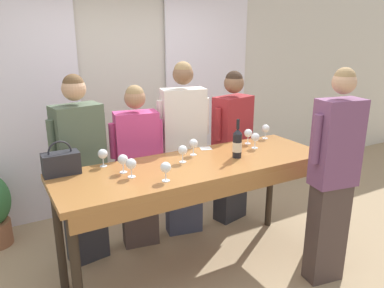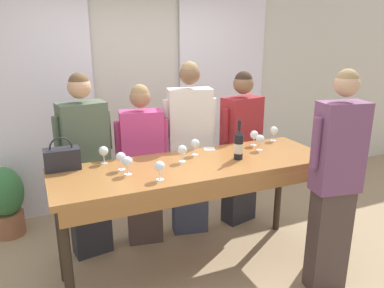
% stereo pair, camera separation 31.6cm
% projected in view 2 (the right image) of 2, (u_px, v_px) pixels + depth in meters
% --- Properties ---
extents(ground_plane, '(18.00, 18.00, 0.00)m').
position_uv_depth(ground_plane, '(195.00, 268.00, 3.48)').
color(ground_plane, tan).
extents(wall_back, '(12.00, 0.06, 2.80)m').
position_uv_depth(wall_back, '(138.00, 92.00, 4.62)').
color(wall_back, beige).
rests_on(wall_back, ground_plane).
extents(curtain_panel_left, '(1.22, 0.03, 2.69)m').
position_uv_depth(curtain_panel_left, '(39.00, 104.00, 4.14)').
color(curtain_panel_left, white).
rests_on(curtain_panel_left, ground_plane).
extents(curtain_panel_right, '(1.22, 0.03, 2.69)m').
position_uv_depth(curtain_panel_right, '(222.00, 91.00, 5.02)').
color(curtain_panel_right, white).
rests_on(curtain_panel_right, ground_plane).
extents(tasting_bar, '(2.39, 0.77, 1.04)m').
position_uv_depth(tasting_bar, '(197.00, 177.00, 3.19)').
color(tasting_bar, '#9E6633').
rests_on(tasting_bar, ground_plane).
extents(wine_bottle, '(0.08, 0.08, 0.35)m').
position_uv_depth(wine_bottle, '(239.00, 145.00, 3.25)').
color(wine_bottle, black).
rests_on(wine_bottle, tasting_bar).
extents(handbag, '(0.28, 0.14, 0.27)m').
position_uv_depth(handbag, '(62.00, 158.00, 3.02)').
color(handbag, '#232328').
rests_on(handbag, tasting_bar).
extents(wine_glass_front_left, '(0.08, 0.08, 0.15)m').
position_uv_depth(wine_glass_front_left, '(121.00, 157.00, 3.00)').
color(wine_glass_front_left, white).
rests_on(wine_glass_front_left, tasting_bar).
extents(wine_glass_front_mid, '(0.08, 0.08, 0.15)m').
position_uv_depth(wine_glass_front_mid, '(195.00, 144.00, 3.36)').
color(wine_glass_front_mid, white).
rests_on(wine_glass_front_mid, tasting_bar).
extents(wine_glass_front_right, '(0.08, 0.08, 0.15)m').
position_uv_depth(wine_glass_front_right, '(182.00, 150.00, 3.18)').
color(wine_glass_front_right, white).
rests_on(wine_glass_front_right, tasting_bar).
extents(wine_glass_center_left, '(0.08, 0.08, 0.15)m').
position_uv_depth(wine_glass_center_left, '(254.00, 135.00, 3.65)').
color(wine_glass_center_left, white).
rests_on(wine_glass_center_left, tasting_bar).
extents(wine_glass_center_mid, '(0.08, 0.08, 0.15)m').
position_uv_depth(wine_glass_center_mid, '(160.00, 167.00, 2.80)').
color(wine_glass_center_mid, white).
rests_on(wine_glass_center_mid, tasting_bar).
extents(wine_glass_center_right, '(0.08, 0.08, 0.15)m').
position_uv_depth(wine_glass_center_right, '(127.00, 162.00, 2.90)').
color(wine_glass_center_right, white).
rests_on(wine_glass_center_right, tasting_bar).
extents(wine_glass_back_left, '(0.08, 0.08, 0.15)m').
position_uv_depth(wine_glass_back_left, '(274.00, 131.00, 3.81)').
color(wine_glass_back_left, white).
rests_on(wine_glass_back_left, tasting_bar).
extents(wine_glass_back_mid, '(0.08, 0.08, 0.15)m').
position_uv_depth(wine_glass_back_mid, '(260.00, 139.00, 3.50)').
color(wine_glass_back_mid, white).
rests_on(wine_glass_back_mid, tasting_bar).
extents(wine_glass_back_right, '(0.08, 0.08, 0.15)m').
position_uv_depth(wine_glass_back_right, '(104.00, 152.00, 3.15)').
color(wine_glass_back_right, white).
rests_on(wine_glass_back_right, tasting_bar).
extents(napkin, '(0.13, 0.13, 0.00)m').
position_uv_depth(napkin, '(209.00, 149.00, 3.56)').
color(napkin, white).
rests_on(napkin, tasting_bar).
extents(guest_olive_jacket, '(0.53, 0.30, 1.77)m').
position_uv_depth(guest_olive_jacket, '(86.00, 166.00, 3.49)').
color(guest_olive_jacket, '#28282D').
rests_on(guest_olive_jacket, ground_plane).
extents(guest_pink_top, '(0.52, 0.29, 1.64)m').
position_uv_depth(guest_pink_top, '(143.00, 165.00, 3.71)').
color(guest_pink_top, '#473833').
rests_on(guest_pink_top, ground_plane).
extents(guest_cream_sweater, '(0.55, 0.29, 1.84)m').
position_uv_depth(guest_cream_sweater, '(190.00, 148.00, 3.88)').
color(guest_cream_sweater, '#383D51').
rests_on(guest_cream_sweater, ground_plane).
extents(guest_striped_shirt, '(0.54, 0.33, 1.72)m').
position_uv_depth(guest_striped_shirt, '(241.00, 147.00, 4.13)').
color(guest_striped_shirt, '#28282D').
rests_on(guest_striped_shirt, ground_plane).
extents(host_pouring, '(0.48, 0.27, 1.86)m').
position_uv_depth(host_pouring, '(335.00, 183.00, 2.96)').
color(host_pouring, '#473833').
rests_on(host_pouring, ground_plane).
extents(potted_plant, '(0.37, 0.37, 0.77)m').
position_uv_depth(potted_plant, '(6.00, 200.00, 3.95)').
color(potted_plant, '#935B3D').
rests_on(potted_plant, ground_plane).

